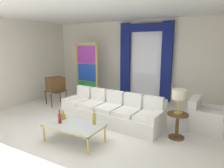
{
  "coord_description": "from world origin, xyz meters",
  "views": [
    {
      "loc": [
        2.72,
        -3.96,
        2.15
      ],
      "look_at": [
        0.03,
        0.9,
        1.05
      ],
      "focal_mm": 32.26,
      "sensor_mm": 36.0,
      "label": 1
    }
  ],
  "objects_px": {
    "bottle_crystal_tall": "(60,118)",
    "coffee_table": "(74,126)",
    "couch_white_long": "(112,111)",
    "peacock_figurine": "(93,98)",
    "stained_glass_divider": "(87,74)",
    "round_side_table": "(177,124)",
    "armchair_white": "(204,118)",
    "table_lamp_brass": "(179,95)",
    "vintage_tv": "(55,85)",
    "bottle_amber_squat": "(94,118)",
    "bottle_blue_decanter": "(63,116)"
  },
  "relations": [
    {
      "from": "bottle_amber_squat",
      "to": "coffee_table",
      "type": "bearing_deg",
      "value": -151.14
    },
    {
      "from": "bottle_amber_squat",
      "to": "armchair_white",
      "type": "height_order",
      "value": "armchair_white"
    },
    {
      "from": "coffee_table",
      "to": "bottle_blue_decanter",
      "type": "xyz_separation_m",
      "value": [
        -0.43,
        0.14,
        0.1
      ]
    },
    {
      "from": "coffee_table",
      "to": "round_side_table",
      "type": "xyz_separation_m",
      "value": [
        1.97,
        1.29,
        -0.02
      ]
    },
    {
      "from": "table_lamp_brass",
      "to": "bottle_amber_squat",
      "type": "bearing_deg",
      "value": -145.85
    },
    {
      "from": "coffee_table",
      "to": "stained_glass_divider",
      "type": "height_order",
      "value": "stained_glass_divider"
    },
    {
      "from": "bottle_crystal_tall",
      "to": "vintage_tv",
      "type": "relative_size",
      "value": 0.23
    },
    {
      "from": "coffee_table",
      "to": "table_lamp_brass",
      "type": "bearing_deg",
      "value": 33.14
    },
    {
      "from": "bottle_crystal_tall",
      "to": "round_side_table",
      "type": "xyz_separation_m",
      "value": [
        2.29,
        1.38,
        -0.18
      ]
    },
    {
      "from": "couch_white_long",
      "to": "vintage_tv",
      "type": "distance_m",
      "value": 2.65
    },
    {
      "from": "bottle_crystal_tall",
      "to": "coffee_table",
      "type": "bearing_deg",
      "value": 16.99
    },
    {
      "from": "couch_white_long",
      "to": "peacock_figurine",
      "type": "xyz_separation_m",
      "value": [
        -1.39,
        1.12,
        -0.09
      ]
    },
    {
      "from": "bottle_blue_decanter",
      "to": "armchair_white",
      "type": "distance_m",
      "value": 3.53
    },
    {
      "from": "peacock_figurine",
      "to": "stained_glass_divider",
      "type": "bearing_deg",
      "value": 147.99
    },
    {
      "from": "stained_glass_divider",
      "to": "table_lamp_brass",
      "type": "height_order",
      "value": "stained_glass_divider"
    },
    {
      "from": "couch_white_long",
      "to": "peacock_figurine",
      "type": "relative_size",
      "value": 4.96
    },
    {
      "from": "coffee_table",
      "to": "table_lamp_brass",
      "type": "relative_size",
      "value": 2.27
    },
    {
      "from": "bottle_crystal_tall",
      "to": "table_lamp_brass",
      "type": "bearing_deg",
      "value": 31.15
    },
    {
      "from": "bottle_amber_squat",
      "to": "round_side_table",
      "type": "bearing_deg",
      "value": 34.15
    },
    {
      "from": "vintage_tv",
      "to": "table_lamp_brass",
      "type": "bearing_deg",
      "value": -8.27
    },
    {
      "from": "armchair_white",
      "to": "stained_glass_divider",
      "type": "distance_m",
      "value": 4.33
    },
    {
      "from": "stained_glass_divider",
      "to": "round_side_table",
      "type": "xyz_separation_m",
      "value": [
        3.7,
        -1.6,
        -0.7
      ]
    },
    {
      "from": "couch_white_long",
      "to": "bottle_crystal_tall",
      "type": "relative_size",
      "value": 9.7
    },
    {
      "from": "peacock_figurine",
      "to": "table_lamp_brass",
      "type": "bearing_deg",
      "value": -21.91
    },
    {
      "from": "vintage_tv",
      "to": "table_lamp_brass",
      "type": "distance_m",
      "value": 4.45
    },
    {
      "from": "couch_white_long",
      "to": "round_side_table",
      "type": "relative_size",
      "value": 5.01
    },
    {
      "from": "bottle_amber_squat",
      "to": "round_side_table",
      "type": "height_order",
      "value": "bottle_amber_squat"
    },
    {
      "from": "bottle_blue_decanter",
      "to": "table_lamp_brass",
      "type": "distance_m",
      "value": 2.72
    },
    {
      "from": "couch_white_long",
      "to": "stained_glass_divider",
      "type": "height_order",
      "value": "stained_glass_divider"
    },
    {
      "from": "bottle_crystal_tall",
      "to": "armchair_white",
      "type": "bearing_deg",
      "value": 38.68
    },
    {
      "from": "stained_glass_divider",
      "to": "vintage_tv",
      "type": "bearing_deg",
      "value": -126.03
    },
    {
      "from": "armchair_white",
      "to": "round_side_table",
      "type": "distance_m",
      "value": 0.99
    },
    {
      "from": "peacock_figurine",
      "to": "bottle_crystal_tall",
      "type": "bearing_deg",
      "value": -71.17
    },
    {
      "from": "vintage_tv",
      "to": "table_lamp_brass",
      "type": "height_order",
      "value": "vintage_tv"
    },
    {
      "from": "vintage_tv",
      "to": "bottle_amber_squat",
      "type": "bearing_deg",
      "value": -31.23
    },
    {
      "from": "coffee_table",
      "to": "bottle_amber_squat",
      "type": "distance_m",
      "value": 0.48
    },
    {
      "from": "couch_white_long",
      "to": "round_side_table",
      "type": "distance_m",
      "value": 1.83
    },
    {
      "from": "bottle_crystal_tall",
      "to": "table_lamp_brass",
      "type": "xyz_separation_m",
      "value": [
        2.29,
        1.38,
        0.5
      ]
    },
    {
      "from": "coffee_table",
      "to": "vintage_tv",
      "type": "height_order",
      "value": "vintage_tv"
    },
    {
      "from": "table_lamp_brass",
      "to": "bottle_crystal_tall",
      "type": "bearing_deg",
      "value": -148.85
    },
    {
      "from": "stained_glass_divider",
      "to": "round_side_table",
      "type": "distance_m",
      "value": 4.09
    },
    {
      "from": "bottle_amber_squat",
      "to": "couch_white_long",
      "type": "bearing_deg",
      "value": 101.02
    },
    {
      "from": "coffee_table",
      "to": "bottle_amber_squat",
      "type": "relative_size",
      "value": 3.74
    },
    {
      "from": "round_side_table",
      "to": "bottle_amber_squat",
      "type": "bearing_deg",
      "value": -145.85
    },
    {
      "from": "bottle_amber_squat",
      "to": "table_lamp_brass",
      "type": "xyz_separation_m",
      "value": [
        1.58,
        1.07,
        0.48
      ]
    },
    {
      "from": "armchair_white",
      "to": "peacock_figurine",
      "type": "xyz_separation_m",
      "value": [
        -3.71,
        0.44,
        -0.07
      ]
    },
    {
      "from": "bottle_amber_squat",
      "to": "stained_glass_divider",
      "type": "distance_m",
      "value": 3.44
    },
    {
      "from": "armchair_white",
      "to": "table_lamp_brass",
      "type": "relative_size",
      "value": 1.51
    },
    {
      "from": "couch_white_long",
      "to": "table_lamp_brass",
      "type": "height_order",
      "value": "table_lamp_brass"
    },
    {
      "from": "bottle_amber_squat",
      "to": "vintage_tv",
      "type": "xyz_separation_m",
      "value": [
        -2.82,
        1.71,
        0.18
      ]
    }
  ]
}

